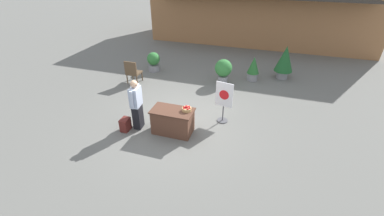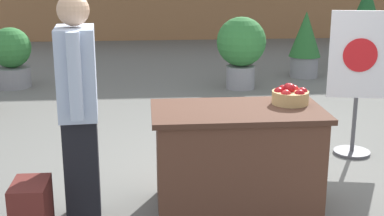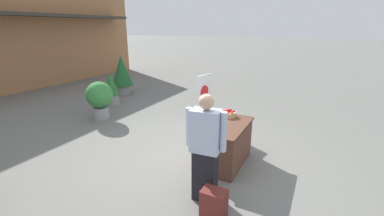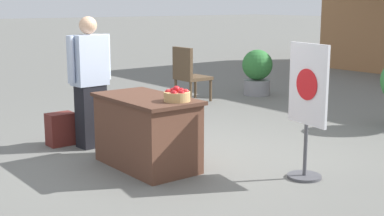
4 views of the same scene
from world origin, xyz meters
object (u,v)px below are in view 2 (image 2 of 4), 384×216
backpack (32,211)px  potted_plant_far_left (11,56)px  poster_board (358,78)px  potted_plant_near_right (305,43)px  display_table (236,159)px  person_visitor (79,110)px  apple_basket (290,95)px  potted_plant_far_right (241,46)px  potted_plant_near_left (365,21)px

backpack → potted_plant_far_left: potted_plant_far_left is taller
poster_board → potted_plant_near_right: (0.58, 3.64, -0.20)m
display_table → person_visitor: bearing=-175.5°
apple_basket → potted_plant_near_right: 4.87m
poster_board → potted_plant_far_left: (-4.05, 3.29, -0.29)m
apple_basket → potted_plant_near_right: size_ratio=0.26×
apple_basket → backpack: bearing=-165.8°
potted_plant_far_right → poster_board: bearing=-78.1°
potted_plant_far_right → display_table: bearing=-100.5°
poster_board → potted_plant_near_left: potted_plant_near_left is taller
potted_plant_near_right → apple_basket: bearing=-108.1°
poster_board → potted_plant_far_left: bearing=-118.9°
display_table → potted_plant_near_left: (3.19, 5.37, 0.44)m
potted_plant_near_right → potted_plant_far_right: bearing=-148.8°
potted_plant_far_left → person_visitor: bearing=-71.0°
backpack → potted_plant_far_left: (-1.22, 4.75, 0.27)m
backpack → apple_basket: bearing=14.2°
backpack → potted_plant_near_left: (4.67, 5.74, 0.64)m
person_visitor → potted_plant_far_right: (1.90, 4.09, -0.21)m
potted_plant_near_left → potted_plant_near_right: 1.44m
apple_basket → potted_plant_far_left: (-3.11, 4.27, -0.38)m
person_visitor → potted_plant_far_left: bearing=104.5°
backpack → potted_plant_near_right: bearing=56.2°
display_table → potted_plant_near_right: size_ratio=1.19×
apple_basket → potted_plant_near_left: 5.94m
backpack → poster_board: poster_board is taller
display_table → backpack: (-1.47, -0.37, -0.19)m
backpack → potted_plant_far_right: (2.22, 4.37, 0.43)m
potted_plant_near_right → potted_plant_near_left: bearing=27.0°
person_visitor → poster_board: (2.51, 1.18, -0.07)m
display_table → backpack: 1.53m
potted_plant_far_right → backpack: bearing=-116.9°
poster_board → potted_plant_far_right: 2.98m
potted_plant_far_left → potted_plant_far_right: bearing=-6.2°
potted_plant_near_left → potted_plant_far_right: potted_plant_near_left is taller
apple_basket → poster_board: poster_board is taller
apple_basket → backpack: apple_basket is taller
potted_plant_near_right → person_visitor: bearing=-122.7°
potted_plant_near_left → potted_plant_far_right: (-2.45, -1.36, -0.21)m
display_table → potted_plant_near_left: 6.26m
poster_board → display_table: bearing=-41.1°
person_visitor → potted_plant_near_left: person_visitor is taller
display_table → backpack: bearing=-165.9°
display_table → poster_board: bearing=38.7°
person_visitor → potted_plant_far_left: 4.74m
potted_plant_near_left → potted_plant_near_right: potted_plant_near_left is taller
backpack → potted_plant_far_left: size_ratio=0.46×
display_table → person_visitor: size_ratio=0.78×
poster_board → potted_plant_near_left: 4.66m
person_visitor → potted_plant_far_left: person_visitor is taller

